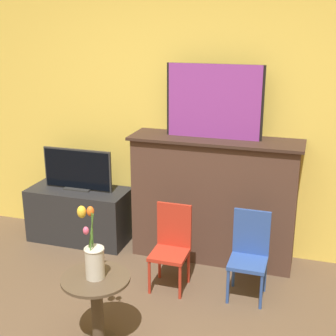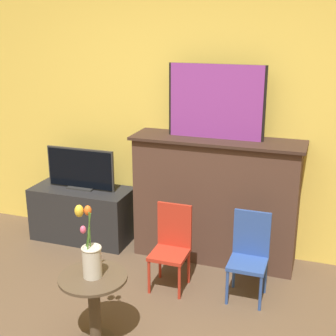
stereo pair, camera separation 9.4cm
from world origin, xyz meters
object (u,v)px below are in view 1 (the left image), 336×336
Objects in this scene: painting at (214,102)px; chair_blue at (249,251)px; tv_monitor at (77,170)px; chair_red at (172,243)px; vase_tulips at (93,256)px.

chair_blue is at bearing -51.08° from painting.
chair_red is at bearing -25.82° from tv_monitor.
vase_tulips is (-0.26, -0.86, 0.28)m from chair_red.
painting is 1.21× the size of chair_red.
chair_blue is (0.62, 0.06, 0.00)m from chair_red.
tv_monitor is at bearing 121.54° from vase_tulips.
painting is at bearing 2.10° from tv_monitor.
tv_monitor is 1.65m from vase_tulips.
tv_monitor is 1.84m from chair_blue.
chair_red is 1.00× the size of chair_blue.
vase_tulips is (0.86, -1.41, -0.06)m from tv_monitor.
chair_blue is at bearing 46.26° from vase_tulips.
chair_red is at bearing 73.42° from vase_tulips.
vase_tulips reaches higher than chair_red.
painting is 1.19× the size of tv_monitor.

